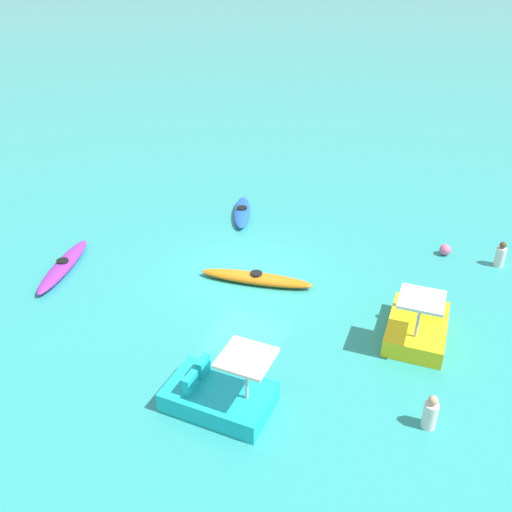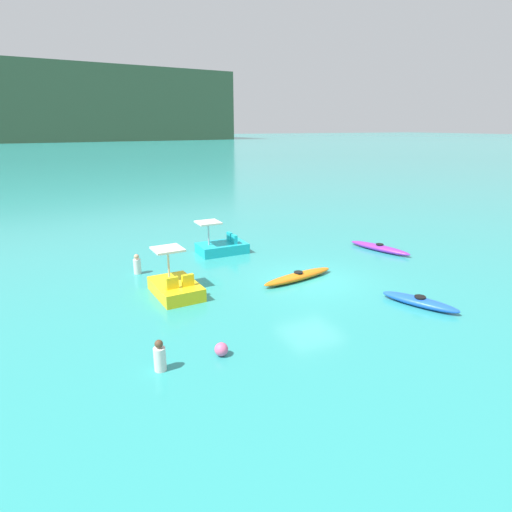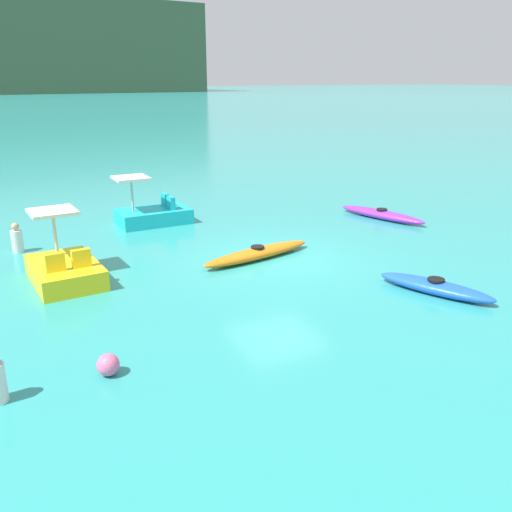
% 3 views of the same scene
% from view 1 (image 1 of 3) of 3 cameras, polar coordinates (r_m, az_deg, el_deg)
% --- Properties ---
extents(ground_plane, '(600.00, 600.00, 0.00)m').
position_cam_1_polar(ground_plane, '(17.45, -1.05, -2.01)').
color(ground_plane, teal).
extents(kayak_orange, '(3.61, 1.26, 0.37)m').
position_cam_1_polar(kayak_orange, '(16.98, 0.02, -2.35)').
color(kayak_orange, orange).
rests_on(kayak_orange, ground_plane).
extents(kayak_blue, '(1.69, 2.76, 0.37)m').
position_cam_1_polar(kayak_blue, '(21.24, -1.47, 4.62)').
color(kayak_blue, blue).
rests_on(kayak_blue, ground_plane).
extents(kayak_purple, '(1.58, 3.45, 0.37)m').
position_cam_1_polar(kayak_purple, '(18.72, -19.52, -0.96)').
color(kayak_purple, purple).
rests_on(kayak_purple, ground_plane).
extents(pedal_boat_cyan, '(2.48, 1.56, 1.68)m').
position_cam_1_polar(pedal_boat_cyan, '(12.78, -3.82, -14.25)').
color(pedal_boat_cyan, '#19B7C6').
rests_on(pedal_boat_cyan, ground_plane).
extents(pedal_boat_yellow, '(1.68, 2.54, 1.68)m').
position_cam_1_polar(pedal_boat_yellow, '(15.30, 16.53, -7.07)').
color(pedal_boat_yellow, yellow).
rests_on(pedal_boat_yellow, ground_plane).
extents(buoy_pink, '(0.39, 0.39, 0.39)m').
position_cam_1_polar(buoy_pink, '(19.58, 19.20, 0.63)').
color(buoy_pink, pink).
rests_on(buoy_pink, ground_plane).
extents(person_near_shore, '(0.45, 0.45, 0.88)m').
position_cam_1_polar(person_near_shore, '(19.49, 24.23, 0.07)').
color(person_near_shore, silver).
rests_on(person_near_shore, ground_plane).
extents(person_by_kayaks, '(0.43, 0.43, 0.88)m').
position_cam_1_polar(person_by_kayaks, '(12.84, 17.79, -15.42)').
color(person_by_kayaks, silver).
rests_on(person_by_kayaks, ground_plane).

